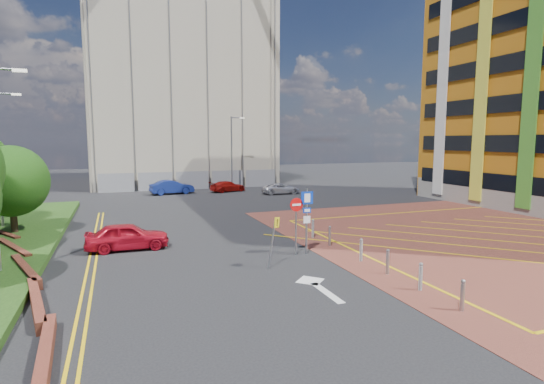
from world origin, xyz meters
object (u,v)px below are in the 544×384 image
car_silver_back (281,189)px  car_red_left (127,236)px  tree_c (11,181)px  car_blue_back (172,187)px  lamp_back (232,150)px  warning_sign (274,236)px  sign_cluster (303,215)px  car_red_back (228,186)px

car_silver_back → car_red_left: bearing=140.8°
tree_c → car_blue_back: tree_c is taller
lamp_back → warning_sign: size_ratio=3.56×
car_blue_back → warning_sign: bearing=172.7°
car_blue_back → car_silver_back: size_ratio=1.11×
sign_cluster → lamp_back: bearing=82.0°
warning_sign → car_red_back: 27.53m
car_red_left → lamp_back: bearing=-26.5°
sign_cluster → car_blue_back: (-3.01, 25.48, -1.24)m
lamp_back → car_silver_back: size_ratio=2.06×
tree_c → car_red_back: bearing=44.8°
tree_c → warning_sign: (11.72, -10.60, -1.76)m
tree_c → warning_sign: size_ratio=2.18×
sign_cluster → car_blue_back: sign_cluster is taller
lamp_back → sign_cluster: lamp_back is taller
tree_c → lamp_back: size_ratio=0.61×
sign_cluster → car_blue_back: 25.68m
car_red_back → sign_cluster: bearing=156.4°
sign_cluster → warning_sign: 2.66m
tree_c → car_silver_back: tree_c is taller
car_blue_back → lamp_back: bearing=-86.5°
lamp_back → warning_sign: bearing=-101.6°
car_blue_back → car_red_back: bearing=-99.1°
warning_sign → car_red_left: warning_sign is taller
car_silver_back → warning_sign: bearing=159.3°
car_red_back → car_silver_back: car_red_back is taller
warning_sign → car_red_left: 8.02m
sign_cluster → car_red_left: 8.88m
tree_c → warning_sign: 15.90m
tree_c → car_blue_back: (10.78, 16.46, -2.48)m
tree_c → warning_sign: tree_c is taller
sign_cluster → warning_sign: sign_cluster is taller
car_red_left → car_blue_back: bearing=-12.4°
warning_sign → car_blue_back: size_ratio=0.52×
car_red_left → car_silver_back: size_ratio=1.03×
warning_sign → car_blue_back: bearing=92.0°
warning_sign → car_silver_back: bearing=67.8°
car_red_left → car_blue_back: 22.09m
tree_c → sign_cluster: bearing=-33.2°
sign_cluster → warning_sign: bearing=-142.7°
car_blue_back → car_red_back: car_blue_back is taller
car_red_left → sign_cluster: bearing=-116.3°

